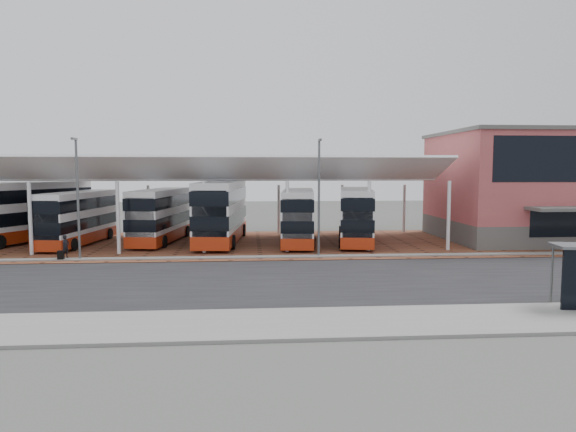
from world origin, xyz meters
The scene contains 19 objects.
ground centered at (0.00, 0.00, 0.00)m, with size 140.00×140.00×0.00m, color #454843.
road centered at (0.00, -1.00, 0.01)m, with size 120.00×14.00×0.02m, color black.
forecourt centered at (2.00, 13.00, 0.03)m, with size 72.00×16.00×0.06m, color brown.
sidewalk centered at (0.00, -9.00, 0.07)m, with size 120.00×4.00×0.14m, color slate.
north_kerb centered at (0.00, 6.20, 0.07)m, with size 120.00×0.80×0.14m, color slate.
yellow_line_near centered at (0.00, -7.00, 0.03)m, with size 120.00×0.12×0.01m, color #E8B211.
yellow_line_far centered at (0.00, -6.70, 0.03)m, with size 120.00×0.12×0.01m, color #E8B211.
canopy centered at (-6.00, 13.94, 5.80)m, with size 37.00×11.63×7.07m.
terminal centered at (23.00, 13.92, 4.66)m, with size 18.40×14.40×9.25m.
lamp_west centered at (-14.00, 6.27, 4.36)m, with size 0.16×0.90×8.07m.
lamp_east centered at (2.00, 6.27, 4.36)m, with size 0.16×0.90×8.07m.
bus_0 centered at (-21.10, 15.29, 2.51)m, with size 7.64×12.00×4.94m.
bus_1 centered at (-16.39, 13.51, 2.15)m, with size 3.70×10.44×4.21m.
bus_2 centered at (-9.99, 14.59, 2.23)m, with size 3.88×10.82×4.36m.
bus_3 centered at (-5.01, 13.87, 2.54)m, with size 3.89×12.33×5.00m.
bus_4 centered at (1.22, 12.94, 2.21)m, with size 3.52×10.68×4.32m.
bus_5 centered at (5.95, 13.05, 2.24)m, with size 4.29×10.94×4.40m.
pedestrian centered at (-15.16, 7.02, 0.84)m, with size 0.57×0.37×1.56m, color black.
suitcase centered at (-15.13, 6.00, 0.39)m, with size 0.38×0.27×0.66m, color black.
Camera 1 is at (-2.70, -28.34, 6.00)m, focal length 32.00 mm.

